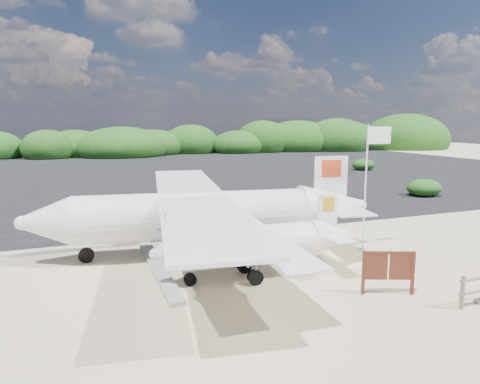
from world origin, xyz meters
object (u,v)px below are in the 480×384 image
object	(u,v)px
baggage_cart	(200,259)
aircraft_large	(329,180)
flagpole	(362,250)
crew_a	(193,241)
crew_b	(231,239)
aircraft_small	(19,176)
crew_c	(274,231)
signboard	(387,294)

from	to	relation	value
baggage_cart	aircraft_large	world-z (taller)	aircraft_large
flagpole	crew_a	bearing A→B (deg)	170.43
flagpole	aircraft_large	bearing A→B (deg)	61.27
crew_b	aircraft_small	size ratio (longest dim) A/B	0.22
crew_b	aircraft_small	bearing A→B (deg)	-77.86
flagpole	crew_a	world-z (taller)	flagpole
flagpole	aircraft_small	distance (m)	35.99
crew_b	aircraft_large	world-z (taller)	aircraft_large
crew_a	crew_b	distance (m)	1.44
crew_c	aircraft_large	bearing A→B (deg)	-125.95
baggage_cart	crew_c	world-z (taller)	crew_c
signboard	crew_a	distance (m)	7.14
crew_b	aircraft_large	bearing A→B (deg)	-138.28
flagpole	crew_b	bearing A→B (deg)	171.22
signboard	aircraft_large	bearing A→B (deg)	83.00
flagpole	aircraft_large	distance (m)	21.50
crew_a	crew_c	bearing A→B (deg)	-155.14
signboard	crew_b	xyz separation A→B (m)	(-3.39, 4.92, 0.81)
aircraft_small	flagpole	bearing A→B (deg)	119.95
signboard	crew_c	distance (m)	5.48
aircraft_large	signboard	bearing A→B (deg)	70.60
flagpole	signboard	size ratio (longest dim) A/B	3.02
crew_a	signboard	bearing A→B (deg)	157.45
crew_c	crew_a	bearing A→B (deg)	1.96
baggage_cart	crew_a	bearing A→B (deg)	-147.22
baggage_cart	crew_a	distance (m)	0.84
flagpole	aircraft_large	world-z (taller)	flagpole
baggage_cart	flagpole	distance (m)	6.74
flagpole	crew_c	bearing A→B (deg)	161.72
crew_a	aircraft_large	distance (m)	24.71
aircraft_large	flagpole	bearing A→B (deg)	70.36
signboard	crew_b	distance (m)	6.03
crew_a	crew_c	world-z (taller)	crew_c
crew_a	aircraft_large	xyz separation A→B (m)	(17.24, 17.69, -0.78)
flagpole	signboard	distance (m)	4.59
crew_a	aircraft_small	xyz separation A→B (m)	(-9.40, 30.92, -0.78)
aircraft_small	crew_c	bearing A→B (deg)	115.49
crew_b	crew_c	bearing A→B (deg)	-178.21
aircraft_large	aircraft_small	distance (m)	29.74
aircraft_large	crew_a	bearing A→B (deg)	54.83
crew_c	aircraft_small	xyz separation A→B (m)	(-12.80, 30.93, -0.87)
baggage_cart	crew_a	world-z (taller)	crew_a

